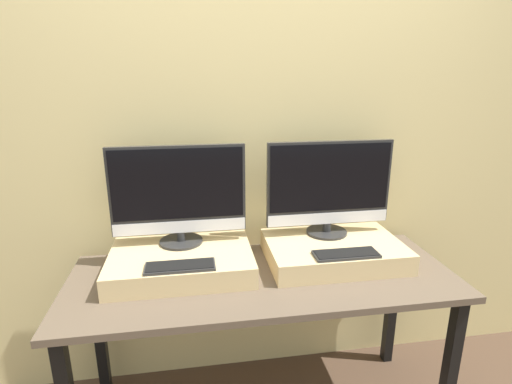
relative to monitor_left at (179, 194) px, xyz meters
The scene contains 8 objects.
wall_back 0.46m from the monitor_left, 29.60° to the left, with size 8.00×0.04×2.60m.
workbench 0.58m from the monitor_left, 28.62° to the right, with size 1.69×0.65×0.76m.
wooden_riser_left 0.30m from the monitor_left, 90.00° to the right, with size 0.63×0.43×0.10m.
monitor_left is the anchor object (origin of this frame).
keyboard_left 0.34m from the monitor_left, 90.00° to the right, with size 0.28×0.10×0.01m.
wooden_riser_right 0.77m from the monitor_left, ahead, with size 0.63×0.43×0.10m.
monitor_right 0.71m from the monitor_left, ahead, with size 0.61×0.20×0.46m.
keyboard_right 0.79m from the monitor_left, 19.87° to the right, with size 0.28×0.10×0.01m.
Camera 1 is at (-0.29, -1.23, 1.62)m, focal length 28.00 mm.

